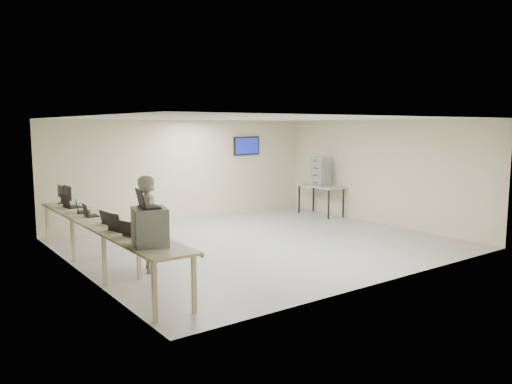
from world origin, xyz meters
TOP-DOWN VIEW (x-y plane):
  - room at (0.03, 0.06)m, footprint 8.01×7.01m
  - workbench at (-3.59, 0.00)m, footprint 0.76×6.00m
  - equipment_box at (-3.65, -2.19)m, footprint 0.58×0.63m
  - laptop_on_box at (-3.71, -2.19)m, footprint 0.36×0.41m
  - laptop_0 at (-3.64, -1.46)m, footprint 0.36×0.38m
  - laptop_1 at (-3.66, -0.93)m, footprint 0.42×0.46m
  - laptop_2 at (-3.58, -0.26)m, footprint 0.31×0.35m
  - laptop_3 at (-3.63, 0.69)m, footprint 0.28×0.34m
  - laptop_4 at (-3.63, 1.21)m, footprint 0.36×0.40m
  - laptop_5 at (-3.62, 2.00)m, footprint 0.38×0.43m
  - monitor_near at (-3.60, 2.22)m, footprint 0.20×0.45m
  - monitor_far at (-3.60, 2.71)m, footprint 0.18×0.41m
  - soldier at (-2.92, -0.53)m, footprint 0.59×0.73m
  - side_table at (3.60, 1.87)m, footprint 0.69×1.47m
  - storage_bins at (3.58, 1.87)m, footprint 0.40×0.44m

SIDE VIEW (x-z plane):
  - side_table at x=3.60m, z-range 0.37..1.25m
  - workbench at x=-3.59m, z-range 0.38..1.28m
  - soldier at x=-2.92m, z-range 0.00..1.75m
  - laptop_2 at x=-3.58m, z-range 0.84..1.09m
  - laptop_3 at x=-3.63m, z-range 0.84..1.09m
  - laptop_0 at x=-3.64m, z-range 0.84..1.09m
  - laptop_4 at x=-3.63m, z-range 0.83..1.10m
  - laptop_5 at x=-3.62m, z-range 0.82..1.13m
  - laptop_1 at x=-3.66m, z-range 0.82..1.14m
  - monitor_far at x=-3.60m, z-range 0.94..1.34m
  - monitor_near at x=-3.60m, z-range 0.95..1.39m
  - equipment_box at x=-3.65m, z-range 0.90..1.46m
  - storage_bins at x=3.58m, z-range 0.88..1.73m
  - room at x=0.03m, z-range 0.01..2.82m
  - laptop_on_box at x=-3.71m, z-range 1.39..1.67m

